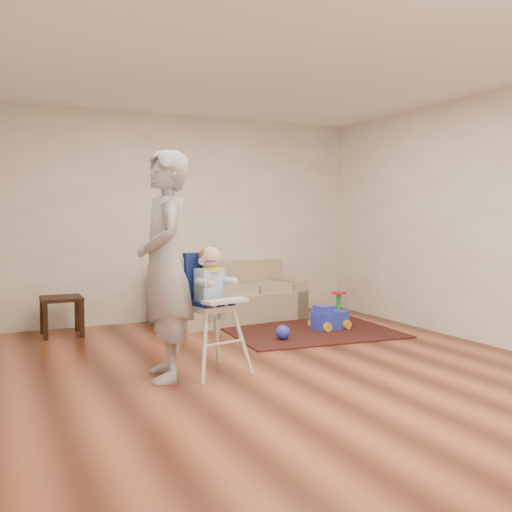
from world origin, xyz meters
name	(u,v)px	position (x,y,z in m)	size (l,w,h in m)	color
ground	(275,368)	(0.00, 0.00, 0.00)	(5.50, 5.50, 0.00)	#492013
room_envelope	(250,166)	(0.00, 0.53, 1.88)	(5.04, 5.52, 2.72)	beige
sofa	(230,293)	(0.52, 2.30, 0.38)	(2.06, 1.04, 0.76)	gray
side_table	(62,316)	(-1.58, 2.32, 0.23)	(0.45, 0.45, 0.45)	black
area_rug	(312,332)	(1.13, 1.23, 0.01)	(1.94, 1.45, 0.02)	black
ride_on_toy	(330,310)	(1.41, 1.27, 0.24)	(0.41, 0.29, 0.45)	blue
toy_ball	(283,332)	(0.60, 0.97, 0.10)	(0.16, 0.16, 0.16)	blue
high_chair	(211,312)	(-0.58, 0.10, 0.54)	(0.63, 0.63, 1.13)	silver
adult	(165,265)	(-0.99, 0.10, 0.97)	(0.71, 0.46, 1.94)	gray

